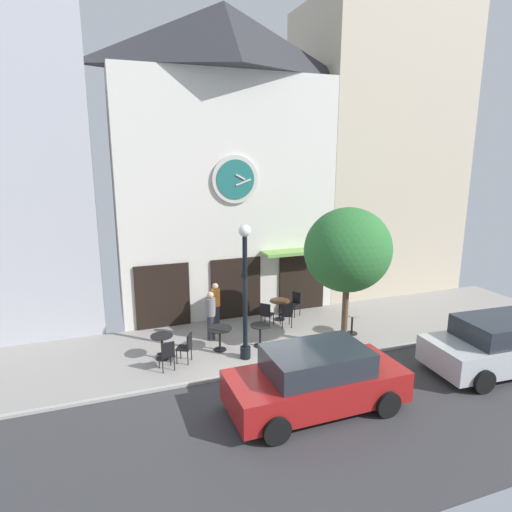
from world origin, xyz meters
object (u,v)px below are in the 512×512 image
parked_car_silver (501,345)px  cafe_table_rightmost (280,306)px  street_tree (348,250)px  cafe_chair_left_end (295,302)px  pedestrian_grey (211,315)px  cafe_table_near_door (162,343)px  cafe_chair_under_awning (186,346)px  parked_car_red (316,379)px  pedestrian_orange (216,305)px  cafe_chair_facing_street (167,353)px  street_lamp (245,292)px  cafe_table_center (352,319)px  cafe_table_center_right (260,332)px  cafe_table_near_curb (220,334)px  cafe_chair_near_lamp (266,313)px  cafe_chair_curbside (287,313)px

parked_car_silver → cafe_table_rightmost: bearing=127.4°
street_tree → cafe_chair_left_end: (-0.31, 3.04, -2.63)m
pedestrian_grey → cafe_table_near_door: bearing=-153.5°
pedestrian_grey → parked_car_silver: pedestrian_grey is taller
cafe_chair_under_awning → parked_car_red: 4.26m
cafe_chair_left_end → pedestrian_orange: bearing=-175.9°
cafe_chair_left_end → parked_car_silver: size_ratio=0.20×
cafe_table_near_door → cafe_chair_facing_street: size_ratio=0.84×
street_lamp → cafe_chair_left_end: size_ratio=4.57×
cafe_chair_facing_street → pedestrian_orange: bearing=50.6°
cafe_table_center → cafe_chair_facing_street: (-6.39, -0.48, -0.01)m
cafe_table_center_right → cafe_chair_under_awning: (-2.45, -0.31, 0.04)m
cafe_table_near_curb → cafe_table_near_door: bearing=179.5°
cafe_table_center_right → cafe_table_center: cafe_table_center is taller
cafe_table_near_curb → cafe_chair_left_end: size_ratio=0.87×
cafe_table_near_door → street_tree: bearing=-10.4°
parked_car_red → parked_car_silver: same height
cafe_table_rightmost → cafe_chair_facing_street: cafe_chair_facing_street is taller
cafe_table_rightmost → parked_car_red: 5.90m
street_tree → cafe_chair_facing_street: bearing=177.6°
cafe_table_near_curb → parked_car_silver: parked_car_silver is taller
cafe_chair_left_end → cafe_table_center: bearing=-65.1°
cafe_chair_near_lamp → cafe_table_center: bearing=-31.9°
cafe_table_rightmost → cafe_chair_facing_street: (-4.57, -2.56, -0.02)m
cafe_table_center_right → cafe_chair_near_lamp: 1.63m
parked_car_silver → pedestrian_orange: bearing=140.0°
cafe_chair_curbside → cafe_table_center: bearing=-34.4°
street_lamp → cafe_table_near_curb: size_ratio=5.24×
cafe_table_near_door → cafe_table_near_curb: (1.80, -0.01, 0.03)m
parked_car_red → parked_car_silver: size_ratio=0.98×
cafe_table_center → pedestrian_orange: pedestrian_orange is taller
cafe_chair_curbside → pedestrian_orange: bearing=161.7°
cafe_table_rightmost → cafe_table_near_curb: bearing=-147.6°
street_tree → cafe_table_center_right: (-2.56, 0.88, -2.67)m
cafe_table_near_curb → cafe_chair_left_end: 4.08m
pedestrian_orange → parked_car_red: (0.97, -5.71, -0.10)m
cafe_chair_near_lamp → pedestrian_orange: size_ratio=0.54×
street_lamp → cafe_table_center_right: 1.87m
street_tree → cafe_table_near_curb: bearing=165.1°
cafe_table_near_curb → parked_car_red: (1.31, -3.93, 0.21)m
street_lamp → street_tree: bearing=-4.0°
parked_car_red → cafe_chair_near_lamp: bearing=81.7°
street_lamp → street_tree: 3.46m
cafe_table_center_right → cafe_chair_near_lamp: cafe_chair_near_lamp is taller
parked_car_silver → cafe_chair_curbside: bearing=132.0°
street_tree → cafe_table_near_door: street_tree is taller
cafe_table_near_curb → pedestrian_orange: pedestrian_orange is taller
cafe_chair_near_lamp → pedestrian_orange: bearing=163.9°
cafe_table_center → parked_car_red: parked_car_red is taller
cafe_chair_under_awning → cafe_chair_near_lamp: size_ratio=1.00×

